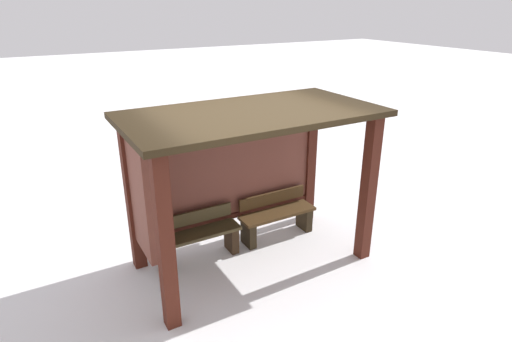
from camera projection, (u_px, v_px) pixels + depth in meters
The scene contains 4 objects.
ground_plane at pixel (253, 260), 6.36m from camera, with size 60.00×60.00×0.00m, color white.
bus_shelter at pixel (237, 155), 5.89m from camera, with size 3.39×1.80×2.28m.
bench_left_inside at pixel (198, 238), 6.26m from camera, with size 1.28×0.35×0.74m.
bench_center_inside at pixel (277, 217), 6.90m from camera, with size 1.28×0.38×0.73m.
Camera 1 is at (-2.64, -4.73, 3.61)m, focal length 29.76 mm.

